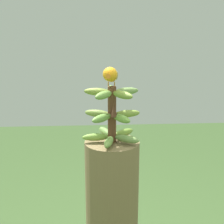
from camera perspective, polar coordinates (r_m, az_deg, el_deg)
banana_bunch at (r=1.62m, az=0.01°, el=-0.47°), size 0.30×0.30×0.28m
perched_bird at (r=1.57m, az=-0.22°, el=6.44°), size 0.23×0.08×0.10m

